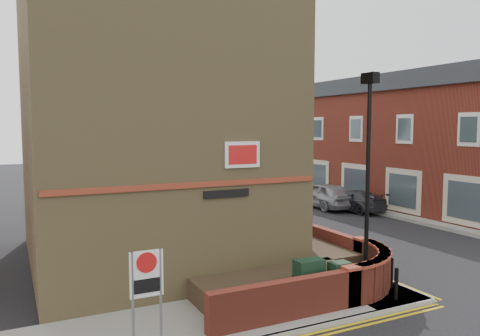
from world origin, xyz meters
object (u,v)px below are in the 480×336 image
at_px(silver_car_near, 277,206).
at_px(lamppost, 368,182).
at_px(utility_cabinet_large, 309,281).
at_px(zone_sign, 147,282).

bearing_deg(silver_car_near, lamppost, -90.77).
bearing_deg(silver_car_near, utility_cabinet_large, -99.76).
distance_m(lamppost, utility_cabinet_large, 3.24).
relative_size(utility_cabinet_large, zone_sign, 0.55).
distance_m(utility_cabinet_large, silver_car_near, 11.78).
relative_size(lamppost, silver_car_near, 1.36).
xyz_separation_m(utility_cabinet_large, zone_sign, (-4.70, -0.80, 0.92)).
bearing_deg(zone_sign, lamppost, 6.07).
height_order(utility_cabinet_large, silver_car_near, silver_car_near).
bearing_deg(utility_cabinet_large, silver_car_near, 63.25).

